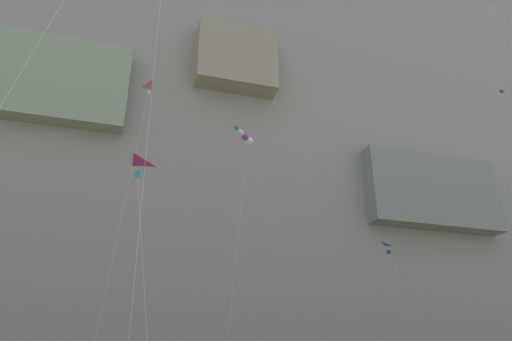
{
  "coord_description": "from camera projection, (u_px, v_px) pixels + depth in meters",
  "views": [
    {
      "loc": [
        -10.37,
        -2.61,
        2.02
      ],
      "look_at": [
        -2.25,
        25.04,
        14.98
      ],
      "focal_mm": 32.65,
      "sensor_mm": 36.0,
      "label": 1
    }
  ],
  "objects": [
    {
      "name": "cliff_face",
      "position": [
        211.0,
        113.0,
        69.06
      ],
      "size": [
        180.0,
        31.3,
        76.26
      ],
      "color": "gray",
      "rests_on": "ground"
    },
    {
      "name": "kite_delta_low_left",
      "position": [
        132.0,
        177.0,
        26.91
      ],
      "size": [
        2.84,
        6.56,
        13.1
      ],
      "color": "#CC3399",
      "rests_on": "ground"
    },
    {
      "name": "kite_delta_low_right",
      "position": [
        149.0,
        106.0,
        40.41
      ],
      "size": [
        3.0,
        2.91,
        25.32
      ],
      "color": "pink",
      "rests_on": "ground"
    },
    {
      "name": "kite_windsock_upper_right",
      "position": [
        245.0,
        138.0,
        41.32
      ],
      "size": [
        3.1,
        3.38,
        22.13
      ],
      "color": "white",
      "rests_on": "ground"
    },
    {
      "name": "kite_delta_far_right",
      "position": [
        395.0,
        255.0,
        40.71
      ],
      "size": [
        2.15,
        5.14,
        12.52
      ],
      "color": "blue",
      "rests_on": "ground"
    }
  ]
}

